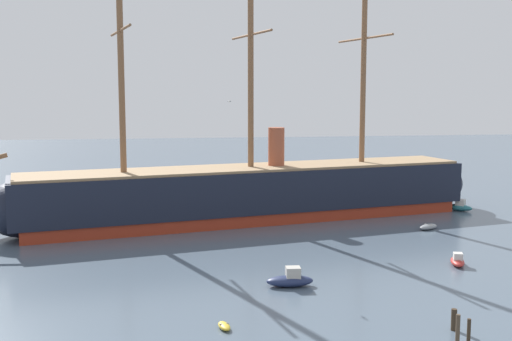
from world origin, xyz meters
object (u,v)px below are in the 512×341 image
at_px(dinghy_alongside_stern, 428,227).
at_px(mooring_piling_right_pair, 469,331).
at_px(motorboat_mid_right, 458,261).
at_px(motorboat_far_right, 459,207).
at_px(mooring_piling_nearest, 454,320).
at_px(tall_ship, 251,192).
at_px(mooring_piling_left_pair, 458,331).
at_px(motorboat_near_centre, 290,280).
at_px(seagull_in_flight, 229,101).
at_px(dinghy_foreground_left, 224,326).

distance_m(dinghy_alongside_stern, mooring_piling_right_pair, 36.98).
bearing_deg(mooring_piling_right_pair, motorboat_mid_right, 66.02).
distance_m(dinghy_alongside_stern, motorboat_far_right, 14.93).
relative_size(dinghy_alongside_stern, mooring_piling_nearest, 1.97).
distance_m(tall_ship, dinghy_alongside_stern, 23.43).
height_order(tall_ship, motorboat_mid_right, tall_ship).
distance_m(dinghy_alongside_stern, mooring_piling_left_pair, 38.18).
distance_m(motorboat_far_right, mooring_piling_right_pair, 51.21).
relative_size(motorboat_near_centre, dinghy_alongside_stern, 1.36).
bearing_deg(tall_ship, mooring_piling_right_pair, -78.38).
distance_m(dinghy_alongside_stern, seagull_in_flight, 31.88).
bearing_deg(motorboat_far_right, dinghy_foreground_left, -133.12).
distance_m(motorboat_mid_right, seagull_in_flight, 28.17).
bearing_deg(dinghy_alongside_stern, mooring_piling_nearest, -110.68).
xyz_separation_m(dinghy_foreground_left, motorboat_far_right, (38.55, 41.17, 0.38)).
bearing_deg(mooring_piling_nearest, mooring_piling_left_pair, -111.72).
height_order(dinghy_foreground_left, motorboat_far_right, motorboat_far_right).
distance_m(tall_ship, mooring_piling_left_pair, 45.47).
relative_size(motorboat_near_centre, mooring_piling_nearest, 2.67).
bearing_deg(seagull_in_flight, motorboat_mid_right, -18.27).
distance_m(tall_ship, mooring_piling_nearest, 42.70).
height_order(mooring_piling_nearest, mooring_piling_left_pair, mooring_piling_left_pair).
bearing_deg(motorboat_far_right, tall_ship, -175.64).
relative_size(mooring_piling_left_pair, mooring_piling_right_pair, 1.40).
bearing_deg(motorboat_near_centre, dinghy_alongside_stern, 42.95).
height_order(motorboat_mid_right, mooring_piling_right_pair, mooring_piling_right_pair).
distance_m(motorboat_mid_right, mooring_piling_nearest, 18.38).
xyz_separation_m(mooring_piling_left_pair, mooring_piling_right_pair, (1.23, 0.82, -0.34)).
height_order(tall_ship, mooring_piling_left_pair, tall_ship).
relative_size(mooring_piling_nearest, mooring_piling_right_pair, 0.95).
bearing_deg(dinghy_foreground_left, dinghy_alongside_stern, 45.87).
bearing_deg(mooring_piling_left_pair, dinghy_foreground_left, 158.95).
distance_m(motorboat_near_centre, motorboat_far_right, 44.91).
bearing_deg(dinghy_foreground_left, seagull_in_flight, 82.47).
relative_size(dinghy_foreground_left, motorboat_mid_right, 0.56).
bearing_deg(tall_ship, seagull_in_flight, -104.99).
distance_m(dinghy_foreground_left, motorboat_mid_right, 28.34).
relative_size(motorboat_near_centre, motorboat_far_right, 1.06).
xyz_separation_m(motorboat_mid_right, mooring_piling_left_pair, (-9.53, -19.48, 0.72)).
relative_size(dinghy_foreground_left, mooring_piling_nearest, 1.18).
xyz_separation_m(tall_ship, mooring_piling_nearest, (9.02, -41.63, -3.05)).
bearing_deg(dinghy_alongside_stern, motorboat_mid_right, -103.88).
xyz_separation_m(motorboat_far_right, seagull_in_flight, (-35.79, -20.29, 15.71)).
bearing_deg(motorboat_near_centre, motorboat_far_right, 45.19).
relative_size(mooring_piling_right_pair, seagull_in_flight, 1.58).
height_order(tall_ship, mooring_piling_nearest, tall_ship).
relative_size(tall_ship, motorboat_far_right, 17.93).
height_order(motorboat_far_right, mooring_piling_nearest, motorboat_far_right).
relative_size(motorboat_mid_right, mooring_piling_left_pair, 1.44).
bearing_deg(mooring_piling_right_pair, motorboat_far_right, 64.60).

